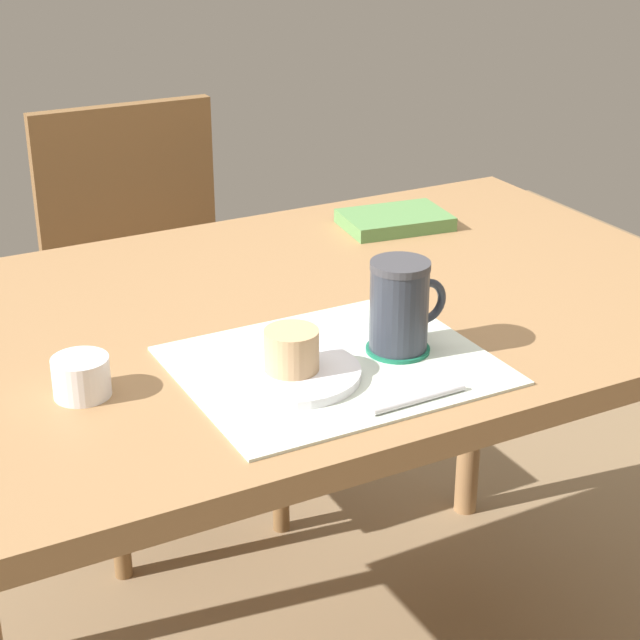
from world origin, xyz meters
TOP-DOWN VIEW (x-y plane):
  - dining_table at (0.00, 0.00)m, footprint 1.24×0.81m
  - wooden_chair at (-0.00, 0.73)m, footprint 0.43×0.43m
  - placemat at (-0.07, -0.20)m, footprint 0.39×0.32m
  - pastry_plate at (-0.14, -0.21)m, footprint 0.17×0.17m
  - pastry at (-0.14, -0.21)m, footprint 0.07×0.07m
  - coffee_coaster at (0.02, -0.20)m, footprint 0.08×0.08m
  - coffee_mug at (0.02, -0.20)m, footprint 0.11×0.08m
  - teaspoon at (-0.03, -0.34)m, footprint 0.13×0.01m
  - sugar_bowl at (-0.38, -0.12)m, footprint 0.07×0.07m
  - small_book at (0.29, 0.23)m, footprint 0.19×0.15m

SIDE VIEW (x-z plane):
  - wooden_chair at x=0.00m, z-range 0.05..0.92m
  - dining_table at x=0.00m, z-range 0.29..1.04m
  - placemat at x=-0.07m, z-range 0.75..0.75m
  - coffee_coaster at x=0.02m, z-range 0.75..0.76m
  - teaspoon at x=-0.03m, z-range 0.75..0.76m
  - pastry_plate at x=-0.14m, z-range 0.75..0.76m
  - small_book at x=0.29m, z-range 0.75..0.77m
  - sugar_bowl at x=-0.38m, z-range 0.75..0.80m
  - pastry at x=-0.14m, z-range 0.76..0.82m
  - coffee_mug at x=0.02m, z-range 0.76..0.88m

